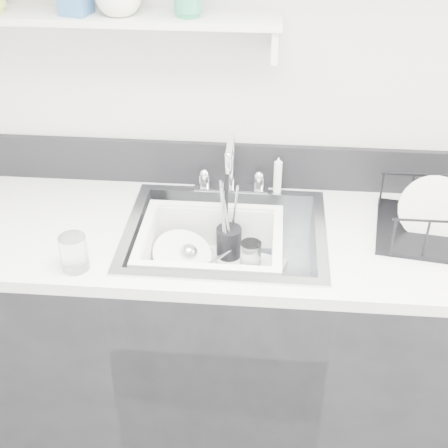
{
  "coord_description": "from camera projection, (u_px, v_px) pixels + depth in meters",
  "views": [
    {
      "loc": [
        0.14,
        -0.45,
        2.04
      ],
      "look_at": [
        0.0,
        1.14,
        0.98
      ],
      "focal_mm": 50.0,
      "sensor_mm": 36.0,
      "label": 1
    }
  ],
  "objects": [
    {
      "name": "wall_shelf",
      "position": [
        116.0,
        20.0,
        1.87
      ],
      "size": [
        1.0,
        0.16,
        0.12
      ],
      "color": "silver",
      "rests_on": "room_shell"
    },
    {
      "name": "side_sprayer",
      "position": [
        278.0,
        175.0,
        2.15
      ],
      "size": [
        0.03,
        0.03,
        0.14
      ],
      "primitive_type": "cylinder",
      "color": "white",
      "rests_on": "counter_run"
    },
    {
      "name": "ladle",
      "position": [
        204.0,
        263.0,
        2.04
      ],
      "size": [
        0.26,
        0.19,
        0.07
      ],
      "primitive_type": null,
      "rotation": [
        0.0,
        0.0,
        -0.45
      ],
      "color": "silver",
      "rests_on": "wash_tub"
    },
    {
      "name": "faucet",
      "position": [
        231.0,
        177.0,
        2.16
      ],
      "size": [
        0.26,
        0.18,
        0.23
      ],
      "color": "silver",
      "rests_on": "counter_run"
    },
    {
      "name": "plate_stack",
      "position": [
        185.0,
        261.0,
        2.07
      ],
      "size": [
        0.24,
        0.23,
        0.09
      ],
      "rotation": [
        0.0,
        0.0,
        0.36
      ],
      "color": "white",
      "rests_on": "wash_tub"
    },
    {
      "name": "tumbler_in_tub",
      "position": [
        251.0,
        256.0,
        2.05
      ],
      "size": [
        0.07,
        0.07,
        0.1
      ],
      "primitive_type": "cylinder",
      "rotation": [
        0.0,
        0.0,
        -0.06
      ],
      "color": "white",
      "rests_on": "wash_tub"
    },
    {
      "name": "utensil_cup",
      "position": [
        229.0,
        240.0,
        2.1
      ],
      "size": [
        0.09,
        0.09,
        0.29
      ],
      "rotation": [
        0.0,
        0.0,
        0.13
      ],
      "color": "black",
      "rests_on": "wash_tub"
    },
    {
      "name": "counter_run",
      "position": [
        225.0,
        337.0,
        2.24
      ],
      "size": [
        3.2,
        0.62,
        0.92
      ],
      "color": "black",
      "rests_on": "ground"
    },
    {
      "name": "sink",
      "position": [
        225.0,
        254.0,
        2.04
      ],
      "size": [
        0.64,
        0.52,
        0.2
      ],
      "primitive_type": null,
      "color": "silver",
      "rests_on": "counter_run"
    },
    {
      "name": "tumbler_counter",
      "position": [
        74.0,
        253.0,
        1.8
      ],
      "size": [
        0.1,
        0.1,
        0.11
      ],
      "primitive_type": "cylinder",
      "rotation": [
        0.0,
        0.0,
        0.39
      ],
      "color": "white",
      "rests_on": "counter_run"
    },
    {
      "name": "bowl_small",
      "position": [
        246.0,
        280.0,
        2.0
      ],
      "size": [
        0.15,
        0.15,
        0.04
      ],
      "primitive_type": "imported",
      "rotation": [
        0.0,
        0.0,
        0.3
      ],
      "color": "white",
      "rests_on": "wash_tub"
    },
    {
      "name": "room_shell",
      "position": [
        179.0,
        105.0,
        0.9
      ],
      "size": [
        3.5,
        3.0,
        2.6
      ],
      "color": "silver",
      "rests_on": "ground"
    },
    {
      "name": "wash_tub",
      "position": [
        211.0,
        255.0,
        2.01
      ],
      "size": [
        0.55,
        0.49,
        0.18
      ],
      "primitive_type": null,
      "rotation": [
        0.0,
        0.0,
        -0.31
      ],
      "color": "white",
      "rests_on": "sink"
    },
    {
      "name": "backsplash",
      "position": [
        232.0,
        165.0,
        2.19
      ],
      "size": [
        3.2,
        0.02,
        0.16
      ],
      "primitive_type": "cube",
      "color": "black",
      "rests_on": "counter_run"
    }
  ]
}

